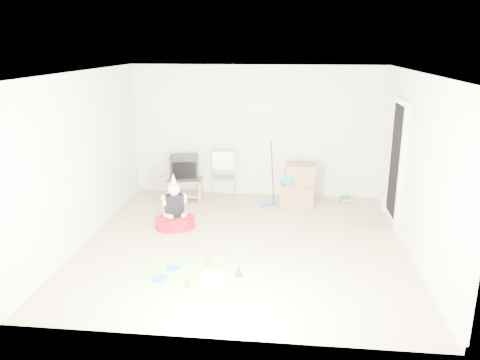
# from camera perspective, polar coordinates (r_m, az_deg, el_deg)

# --- Properties ---
(ground) EXTENTS (5.00, 5.00, 0.00)m
(ground) POSITION_cam_1_polar(r_m,az_deg,el_deg) (7.38, 0.44, -7.62)
(ground) COLOR tan
(ground) RESTS_ON ground
(doorway_recess) EXTENTS (0.02, 0.90, 2.05)m
(doorway_recess) POSITION_cam_1_polar(r_m,az_deg,el_deg) (8.35, 18.52, 1.83)
(doorway_recess) COLOR black
(doorway_recess) RESTS_ON ground
(tv_stand) EXTENTS (0.71, 0.47, 0.43)m
(tv_stand) POSITION_cam_1_polar(r_m,az_deg,el_deg) (9.30, -6.71, -0.91)
(tv_stand) COLOR #9A6A45
(tv_stand) RESTS_ON ground
(crt_tv) EXTENTS (0.63, 0.55, 0.47)m
(crt_tv) POSITION_cam_1_polar(r_m,az_deg,el_deg) (9.19, -6.79, 1.51)
(crt_tv) COLOR black
(crt_tv) RESTS_ON tv_stand
(folding_chair) EXTENTS (0.52, 0.51, 1.03)m
(folding_chair) POSITION_cam_1_polar(r_m,az_deg,el_deg) (8.96, -2.02, 0.15)
(folding_chair) COLOR gray
(folding_chair) RESTS_ON ground
(cardboard_boxes) EXTENTS (0.65, 0.50, 0.80)m
(cardboard_boxes) POSITION_cam_1_polar(r_m,az_deg,el_deg) (9.01, 7.04, -0.64)
(cardboard_boxes) COLOR #9E774C
(cardboard_boxes) RESTS_ON ground
(floor_mop) EXTENTS (0.32, 0.40, 1.21)m
(floor_mop) POSITION_cam_1_polar(r_m,az_deg,el_deg) (8.89, 3.57, -1.60)
(floor_mop) COLOR #245AB5
(floor_mop) RESTS_ON ground
(book_pile) EXTENTS (0.24, 0.29, 0.11)m
(book_pile) POSITION_cam_1_polar(r_m,az_deg,el_deg) (9.39, 12.79, -2.34)
(book_pile) COLOR #277754
(book_pile) RESTS_ON ground
(seated_woman) EXTENTS (0.86, 0.86, 0.95)m
(seated_woman) POSITION_cam_1_polar(r_m,az_deg,el_deg) (7.95, -7.93, -4.37)
(seated_woman) COLOR #B31022
(seated_woman) RESTS_ON ground
(party_mat) EXTENTS (1.42, 1.07, 0.01)m
(party_mat) POSITION_cam_1_polar(r_m,az_deg,el_deg) (6.46, -5.42, -11.34)
(party_mat) COLOR #E7309A
(party_mat) RESTS_ON ground
(birthday_cake) EXTENTS (0.34, 0.29, 0.15)m
(birthday_cake) POSITION_cam_1_polar(r_m,az_deg,el_deg) (6.21, -3.40, -12.09)
(birthday_cake) COLOR silver
(birthday_cake) RESTS_ON party_mat
(blue_plate_near) EXTENTS (0.26, 0.26, 0.01)m
(blue_plate_near) POSITION_cam_1_polar(r_m,az_deg,el_deg) (6.64, -8.12, -10.58)
(blue_plate_near) COLOR blue
(blue_plate_near) RESTS_ON party_mat
(blue_plate_far) EXTENTS (0.28, 0.28, 0.01)m
(blue_plate_far) POSITION_cam_1_polar(r_m,az_deg,el_deg) (6.40, -9.83, -11.73)
(blue_plate_far) COLOR blue
(blue_plate_far) RESTS_ON party_mat
(orange_cup_near) EXTENTS (0.09, 0.09, 0.08)m
(orange_cup_near) POSITION_cam_1_polar(r_m,az_deg,el_deg) (6.65, -3.87, -10.02)
(orange_cup_near) COLOR #DD5418
(orange_cup_near) RESTS_ON party_mat
(orange_cup_far) EXTENTS (0.08, 0.08, 0.09)m
(orange_cup_far) POSITION_cam_1_polar(r_m,az_deg,el_deg) (6.15, -6.47, -12.44)
(orange_cup_far) COLOR #DD5418
(orange_cup_far) RESTS_ON party_mat
(blue_party_hat) EXTENTS (0.14, 0.14, 0.16)m
(blue_party_hat) POSITION_cam_1_polar(r_m,az_deg,el_deg) (6.35, -0.15, -10.97)
(blue_party_hat) COLOR blue
(blue_party_hat) RESTS_ON party_mat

